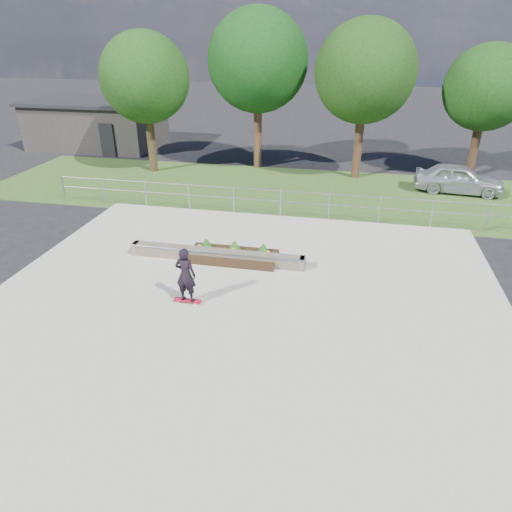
{
  "coord_description": "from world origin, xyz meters",
  "views": [
    {
      "loc": [
        2.64,
        -10.25,
        7.06
      ],
      "look_at": [
        0.2,
        1.5,
        1.1
      ],
      "focal_mm": 32.0,
      "sensor_mm": 36.0,
      "label": 1
    }
  ],
  "objects_px": {
    "planter_bed": "(233,254)",
    "skateboarder": "(186,275)",
    "parked_car": "(459,179)",
    "grind_ledge": "(216,255)"
  },
  "relations": [
    {
      "from": "parked_car",
      "to": "skateboarder",
      "type": "bearing_deg",
      "value": 148.62
    },
    {
      "from": "grind_ledge",
      "to": "skateboarder",
      "type": "height_order",
      "value": "skateboarder"
    },
    {
      "from": "grind_ledge",
      "to": "skateboarder",
      "type": "relative_size",
      "value": 3.5
    },
    {
      "from": "grind_ledge",
      "to": "planter_bed",
      "type": "distance_m",
      "value": 0.58
    },
    {
      "from": "planter_bed",
      "to": "skateboarder",
      "type": "relative_size",
      "value": 1.75
    },
    {
      "from": "planter_bed",
      "to": "skateboarder",
      "type": "xyz_separation_m",
      "value": [
        -0.6,
        -2.94,
        0.71
      ]
    },
    {
      "from": "planter_bed",
      "to": "skateboarder",
      "type": "distance_m",
      "value": 3.08
    },
    {
      "from": "planter_bed",
      "to": "skateboarder",
      "type": "height_order",
      "value": "skateboarder"
    },
    {
      "from": "planter_bed",
      "to": "parked_car",
      "type": "distance_m",
      "value": 12.78
    },
    {
      "from": "planter_bed",
      "to": "parked_car",
      "type": "xyz_separation_m",
      "value": [
        8.78,
        9.28,
        0.44
      ]
    }
  ]
}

